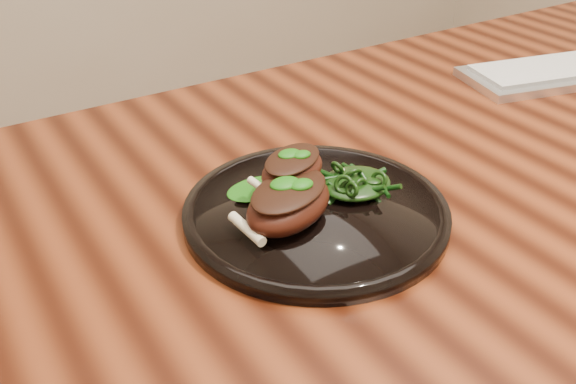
{
  "coord_description": "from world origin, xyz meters",
  "views": [
    {
      "loc": [
        -0.67,
        -0.52,
        1.15
      ],
      "look_at": [
        -0.35,
        -0.01,
        0.78
      ],
      "focal_mm": 40.0,
      "sensor_mm": 36.0,
      "label": 1
    }
  ],
  "objects_px": {
    "greens_heap": "(356,179)",
    "desk": "(486,189)",
    "lamb_chop_front": "(288,202)",
    "plate": "(316,212)"
  },
  "relations": [
    {
      "from": "plate",
      "to": "greens_heap",
      "type": "height_order",
      "value": "greens_heap"
    },
    {
      "from": "desk",
      "to": "lamb_chop_front",
      "type": "distance_m",
      "value": 0.39
    },
    {
      "from": "desk",
      "to": "plate",
      "type": "relative_size",
      "value": 5.42
    },
    {
      "from": "desk",
      "to": "greens_heap",
      "type": "height_order",
      "value": "greens_heap"
    },
    {
      "from": "desk",
      "to": "plate",
      "type": "bearing_deg",
      "value": -173.93
    },
    {
      "from": "desk",
      "to": "greens_heap",
      "type": "xyz_separation_m",
      "value": [
        -0.27,
        -0.03,
        0.11
      ]
    },
    {
      "from": "greens_heap",
      "to": "desk",
      "type": "bearing_deg",
      "value": 6.26
    },
    {
      "from": "plate",
      "to": "desk",
      "type": "bearing_deg",
      "value": 6.07
    },
    {
      "from": "desk",
      "to": "lamb_chop_front",
      "type": "relative_size",
      "value": 11.88
    },
    {
      "from": "lamb_chop_front",
      "to": "plate",
      "type": "bearing_deg",
      "value": 13.87
    }
  ]
}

